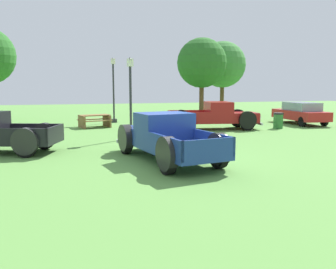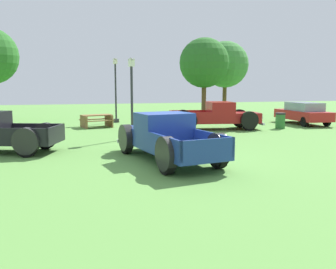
# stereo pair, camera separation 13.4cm
# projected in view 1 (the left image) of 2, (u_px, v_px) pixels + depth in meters

# --- Properties ---
(ground_plane) EXTENTS (80.00, 80.00, 0.00)m
(ground_plane) POSITION_uv_depth(u_px,v_px,m) (175.00, 160.00, 12.38)
(ground_plane) COLOR #5B9342
(pickup_truck_foreground) EXTENTS (2.88, 5.55, 1.62)m
(pickup_truck_foreground) POSITION_uv_depth(u_px,v_px,m) (163.00, 137.00, 12.48)
(pickup_truck_foreground) COLOR navy
(pickup_truck_foreground) RESTS_ON ground_plane
(pickup_truck_behind_left) EXTENTS (5.50, 2.71, 1.62)m
(pickup_truck_behind_left) POSITION_uv_depth(u_px,v_px,m) (219.00, 116.00, 21.01)
(pickup_truck_behind_left) COLOR maroon
(pickup_truck_behind_left) RESTS_ON ground_plane
(sedan_distant_a) EXTENTS (2.00, 4.44, 1.46)m
(sedan_distant_a) POSITION_uv_depth(u_px,v_px,m) (300.00, 113.00, 23.85)
(sedan_distant_a) COLOR #B21E1E
(sedan_distant_a) RESTS_ON ground_plane
(lamp_post_near) EXTENTS (0.36, 0.36, 3.89)m
(lamp_post_near) POSITION_uv_depth(u_px,v_px,m) (131.00, 96.00, 17.07)
(lamp_post_near) COLOR #2D2D33
(lamp_post_near) RESTS_ON ground_plane
(lamp_post_far) EXTENTS (0.36, 0.36, 4.46)m
(lamp_post_far) POSITION_uv_depth(u_px,v_px,m) (113.00, 89.00, 24.67)
(lamp_post_far) COLOR #2D2D33
(lamp_post_far) RESTS_ON ground_plane
(picnic_table) EXTENTS (2.10, 1.87, 0.78)m
(picnic_table) POSITION_uv_depth(u_px,v_px,m) (95.00, 119.00, 21.96)
(picnic_table) COLOR olive
(picnic_table) RESTS_ON ground_plane
(trash_can) EXTENTS (0.59, 0.59, 0.95)m
(trash_can) POSITION_uv_depth(u_px,v_px,m) (278.00, 121.00, 21.36)
(trash_can) COLOR #2D6B2D
(trash_can) RESTS_ON ground_plane
(oak_tree_east) EXTENTS (3.93, 3.93, 6.32)m
(oak_tree_east) POSITION_uv_depth(u_px,v_px,m) (202.00, 63.00, 28.19)
(oak_tree_east) COLOR brown
(oak_tree_east) RESTS_ON ground_plane
(oak_tree_center) EXTENTS (4.08, 4.08, 6.47)m
(oak_tree_center) POSITION_uv_depth(u_px,v_px,m) (223.00, 65.00, 31.63)
(oak_tree_center) COLOR brown
(oak_tree_center) RESTS_ON ground_plane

